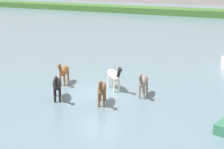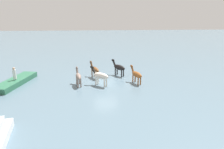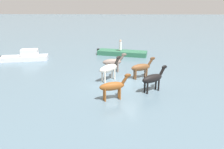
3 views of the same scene
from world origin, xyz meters
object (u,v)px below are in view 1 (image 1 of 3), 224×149
Objects in this scene: horse_pinto_flank at (64,71)px; horse_gray_outer at (114,75)px; horse_chestnut_trailing at (57,84)px; horse_rear_stallion at (143,82)px; horse_dark_mare at (102,89)px.

horse_gray_outer is (3.69, 0.39, 0.08)m from horse_pinto_flank.
horse_pinto_flank is 1.09× the size of horse_gray_outer.
horse_chestnut_trailing is 5.28m from horse_rear_stallion.
horse_rear_stallion reaches higher than horse_pinto_flank.
horse_rear_stallion is 2.88m from horse_dark_mare.
horse_rear_stallion is at bearing 121.56° from horse_dark_mare.
horse_dark_mare is (4.23, -2.25, 0.01)m from horse_pinto_flank.
horse_pinto_flank is 1.04× the size of horse_chestnut_trailing.
horse_pinto_flank is 1.00× the size of horse_dark_mare.
horse_gray_outer is 2.17m from horse_rear_stallion.
horse_pinto_flank is 4.79m from horse_dark_mare.
horse_pinto_flank is 3.15m from horse_chestnut_trailing.
horse_dark_mare is at bearing -35.33° from horse_gray_outer.
horse_dark_mare is at bearing -45.41° from horse_rear_stallion.
horse_chestnut_trailing is (-2.23, -3.19, -0.04)m from horse_gray_outer.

